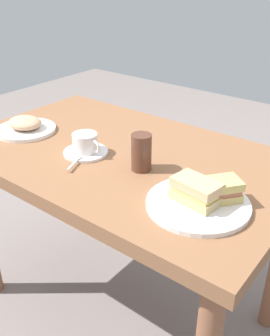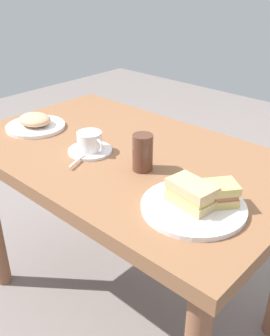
% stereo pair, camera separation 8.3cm
% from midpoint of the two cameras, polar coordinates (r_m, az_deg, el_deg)
% --- Properties ---
extents(ground_plane, '(6.00, 6.00, 0.00)m').
position_cam_midpoint_polar(ground_plane, '(1.77, 0.37, -19.44)').
color(ground_plane, gray).
extents(dining_table, '(1.18, 0.72, 0.73)m').
position_cam_midpoint_polar(dining_table, '(1.37, 0.45, -1.54)').
color(dining_table, brown).
rests_on(dining_table, ground_plane).
extents(sandwich_plate, '(0.28, 0.28, 0.01)m').
position_cam_midpoint_polar(sandwich_plate, '(1.04, 10.94, -5.70)').
color(sandwich_plate, white).
rests_on(sandwich_plate, dining_table).
extents(sandwich_front, '(0.13, 0.09, 0.06)m').
position_cam_midpoint_polar(sandwich_front, '(1.01, 10.68, -3.82)').
color(sandwich_front, tan).
rests_on(sandwich_front, sandwich_plate).
extents(sandwich_back, '(0.13, 0.14, 0.06)m').
position_cam_midpoint_polar(sandwich_back, '(1.03, 13.93, -3.78)').
color(sandwich_back, tan).
rests_on(sandwich_back, sandwich_plate).
extents(coffee_saucer, '(0.15, 0.15, 0.01)m').
position_cam_midpoint_polar(coffee_saucer, '(1.33, -4.87, 2.55)').
color(coffee_saucer, white).
rests_on(coffee_saucer, dining_table).
extents(coffee_cup, '(0.11, 0.08, 0.06)m').
position_cam_midpoint_polar(coffee_cup, '(1.31, -4.89, 4.03)').
color(coffee_cup, white).
rests_on(coffee_cup, coffee_saucer).
extents(spoon, '(0.05, 0.10, 0.01)m').
position_cam_midpoint_polar(spoon, '(1.26, -6.35, 1.42)').
color(spoon, silver).
rests_on(spoon, coffee_saucer).
extents(side_plate, '(0.23, 0.23, 0.01)m').
position_cam_midpoint_polar(side_plate, '(1.56, -13.01, 5.98)').
color(side_plate, white).
rests_on(side_plate, dining_table).
extents(side_food_pile, '(0.14, 0.11, 0.04)m').
position_cam_midpoint_polar(side_food_pile, '(1.55, -13.12, 6.98)').
color(side_food_pile, tan).
rests_on(side_food_pile, side_plate).
extents(drinking_glass, '(0.06, 0.06, 0.12)m').
position_cam_midpoint_polar(drinking_glass, '(1.18, 3.16, 2.26)').
color(drinking_glass, '#543022').
rests_on(drinking_glass, dining_table).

